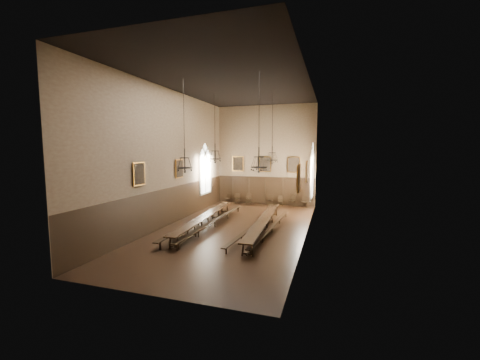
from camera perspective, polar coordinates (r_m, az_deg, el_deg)
The scene contains 33 objects.
floor at distance 18.99m, azimuth -1.18°, elevation -9.48°, with size 9.00×18.00×0.02m, color black.
ceiling at distance 18.72m, azimuth -1.24°, elevation 18.19°, with size 9.00×18.00×0.02m, color black.
wall_back at distance 26.99m, azimuth 4.95°, elevation 4.79°, with size 9.00×0.02×9.00m, color #7D694D.
wall_front at distance 10.20m, azimuth -17.66°, elevation 2.59°, with size 9.00×0.02×9.00m, color #7D694D.
wall_left at distance 20.21m, azimuth -13.45°, elevation 4.25°, with size 0.02×18.00×9.00m, color #7D694D.
wall_right at distance 17.40m, azimuth 13.05°, elevation 4.01°, with size 0.02×18.00×9.00m, color #7D694D.
wainscot_panelling at distance 18.69m, azimuth -1.19°, elevation -5.76°, with size 9.00×18.00×2.50m, color black, non-canonical shape.
table_left at distance 19.50m, azimuth -6.79°, elevation -7.92°, with size 1.30×9.87×0.77m.
table_right at distance 18.44m, azimuth 4.56°, elevation -8.70°, with size 1.25×9.92×0.77m.
bench_left_outer at distance 19.98m, azimuth -8.02°, elevation -7.81°, with size 0.80×10.79×0.49m.
bench_left_inner at distance 19.47m, azimuth -4.89°, elevation -8.16°, with size 0.42×10.49×0.47m.
bench_right_inner at distance 18.32m, azimuth 2.72°, elevation -9.18°, with size 0.88×9.11×0.41m.
bench_right_outer at distance 18.29m, azimuth 6.25°, elevation -9.23°, with size 0.73×9.27×0.42m.
chair_0 at distance 27.96m, azimuth -2.40°, elevation -3.89°, with size 0.47×0.47×0.86m.
chair_1 at distance 27.58m, azimuth -0.54°, elevation -3.99°, with size 0.48×0.48×0.92m.
chair_2 at distance 27.29m, azimuth 1.74°, elevation -4.05°, with size 0.51×0.51×0.99m.
chair_4 at distance 26.76m, azimuth 5.87°, elevation -4.30°, with size 0.43×0.43×0.97m.
chair_5 at distance 26.66m, azimuth 7.85°, elevation -4.40°, with size 0.49×0.49×0.91m.
chair_6 at distance 26.50m, azimuth 10.11°, elevation -4.41°, with size 0.58×0.58×1.04m.
chair_7 at distance 26.43m, azimuth 12.34°, elevation -4.52°, with size 0.52×0.52×0.98m.
chandelier_back_left at distance 21.34m, azimuth -4.85°, elevation 4.90°, with size 0.90×0.90×4.80m.
chandelier_back_right at distance 20.26m, azimuth 6.25°, elevation 4.85°, with size 0.78×0.78×4.83m.
chandelier_front_left at distance 17.23m, azimuth -10.66°, elevation 3.42°, with size 0.89×0.89×5.17m.
chandelier_front_right at distance 15.40m, azimuth 3.67°, elevation 3.71°, with size 0.85×0.85×5.04m.
portrait_back_0 at distance 27.58m, azimuth -0.41°, elevation 3.17°, with size 1.10×0.12×1.40m.
portrait_back_1 at distance 26.90m, azimuth 4.87°, elevation 3.08°, with size 1.10×0.12×1.40m.
portrait_back_2 at distance 26.45m, azimuth 10.38°, elevation 2.96°, with size 1.10×0.12×1.40m.
portrait_left_0 at distance 21.04m, azimuth -11.70°, elevation 2.17°, with size 0.12×1.00×1.30m.
portrait_left_1 at distance 17.26m, azimuth -18.98°, elevation 1.16°, with size 0.12×1.00×1.30m.
portrait_right_0 at distance 18.44m, azimuth 12.83°, elevation 1.63°, with size 0.12×1.00×1.30m.
portrait_right_1 at distance 13.98m, azimuth 11.31°, elevation 0.31°, with size 0.12×1.00×1.30m.
window_right at distance 22.94m, azimuth 13.86°, elevation 1.68°, with size 0.20×2.20×4.60m, color white, non-canonical shape.
window_left at distance 25.10m, azimuth -6.78°, elevation 2.17°, with size 0.20×2.20×4.60m, color white, non-canonical shape.
Camera 1 is at (5.86, -17.33, 5.05)m, focal length 22.00 mm.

